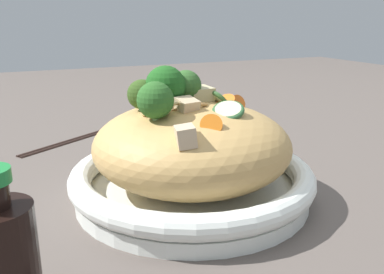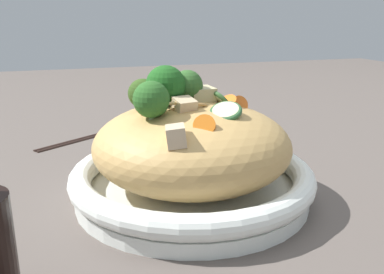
% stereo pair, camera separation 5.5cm
% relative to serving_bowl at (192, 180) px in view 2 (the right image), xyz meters
% --- Properties ---
extents(ground_plane, '(3.00, 3.00, 0.00)m').
position_rel_serving_bowl_xyz_m(ground_plane, '(0.00, 0.00, -0.02)').
color(ground_plane, '#584F49').
extents(serving_bowl, '(0.33, 0.33, 0.05)m').
position_rel_serving_bowl_xyz_m(serving_bowl, '(0.00, 0.00, 0.00)').
color(serving_bowl, white).
rests_on(serving_bowl, ground_plane).
extents(noodle_heap, '(0.26, 0.26, 0.12)m').
position_rel_serving_bowl_xyz_m(noodle_heap, '(0.00, 0.00, 0.05)').
color(noodle_heap, tan).
rests_on(noodle_heap, serving_bowl).
extents(broccoli_florets, '(0.11, 0.12, 0.07)m').
position_rel_serving_bowl_xyz_m(broccoli_florets, '(0.01, 0.04, 0.12)').
color(broccoli_florets, '#9EBD74').
rests_on(broccoli_florets, serving_bowl).
extents(carrot_coins, '(0.14, 0.13, 0.03)m').
position_rel_serving_bowl_xyz_m(carrot_coins, '(-0.00, -0.02, 0.10)').
color(carrot_coins, orange).
rests_on(carrot_coins, serving_bowl).
extents(zucchini_slices, '(0.11, 0.06, 0.03)m').
position_rel_serving_bowl_xyz_m(zucchini_slices, '(-0.02, -0.04, 0.10)').
color(zucchini_slices, beige).
rests_on(zucchini_slices, serving_bowl).
extents(chicken_chunks, '(0.15, 0.10, 0.04)m').
position_rel_serving_bowl_xyz_m(chicken_chunks, '(-0.01, 0.01, 0.11)').
color(chicken_chunks, '#CDB789').
rests_on(chicken_chunks, serving_bowl).
extents(chopsticks_pair, '(0.14, 0.20, 0.01)m').
position_rel_serving_bowl_xyz_m(chopsticks_pair, '(0.33, 0.11, -0.02)').
color(chopsticks_pair, black).
rests_on(chopsticks_pair, ground_plane).
extents(drinking_glass, '(0.07, 0.07, 0.09)m').
position_rel_serving_bowl_xyz_m(drinking_glass, '(0.28, -0.10, 0.02)').
color(drinking_glass, silver).
rests_on(drinking_glass, ground_plane).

